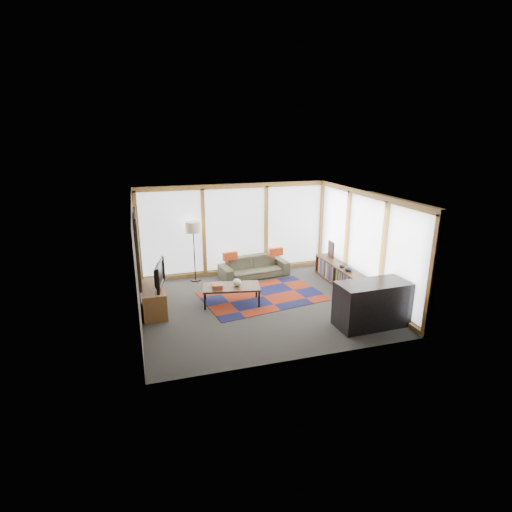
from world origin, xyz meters
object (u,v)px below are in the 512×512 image
object	(u,v)px
sofa	(254,267)
floor_lamp	(194,252)
television	(156,275)
coffee_table	(231,295)
bookshelf	(340,275)
bar_counter	(372,304)
tv_console	(154,300)

from	to	relation	value
sofa	floor_lamp	world-z (taller)	floor_lamp
television	coffee_table	bearing A→B (deg)	-80.85
sofa	coffee_table	xyz separation A→B (m)	(-1.06, -1.68, -0.06)
coffee_table	bookshelf	bearing A→B (deg)	7.36
television	bookshelf	bearing A→B (deg)	-74.92
bar_counter	floor_lamp	bearing A→B (deg)	128.05
coffee_table	tv_console	world-z (taller)	tv_console
coffee_table	bar_counter	distance (m)	3.24
bookshelf	tv_console	bearing A→B (deg)	-175.91
tv_console	bar_counter	world-z (taller)	bar_counter
sofa	television	xyz separation A→B (m)	(-2.77, -1.63, 0.61)
bookshelf	bar_counter	size ratio (longest dim) A/B	1.46
floor_lamp	bookshelf	size ratio (longest dim) A/B	0.75
floor_lamp	coffee_table	world-z (taller)	floor_lamp
sofa	bookshelf	size ratio (longest dim) A/B	0.88
floor_lamp	tv_console	world-z (taller)	floor_lamp
floor_lamp	sofa	bearing A→B (deg)	-5.38
sofa	bookshelf	bearing A→B (deg)	-39.39
sofa	bookshelf	xyz separation A→B (m)	(2.03, -1.29, -0.01)
bookshelf	television	bearing A→B (deg)	-175.90
tv_console	floor_lamp	bearing A→B (deg)	56.24
floor_lamp	coffee_table	bearing A→B (deg)	-72.03
coffee_table	floor_lamp	bearing A→B (deg)	107.97
tv_console	bar_counter	distance (m)	4.81
television	floor_lamp	bearing A→B (deg)	-20.96
bookshelf	floor_lamp	bearing A→B (deg)	158.62
tv_console	bar_counter	bearing A→B (deg)	-24.49
sofa	coffee_table	distance (m)	1.99
television	sofa	bearing A→B (deg)	-48.53
sofa	floor_lamp	size ratio (longest dim) A/B	1.17
sofa	floor_lamp	distance (m)	1.75
coffee_table	sofa	bearing A→B (deg)	57.87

